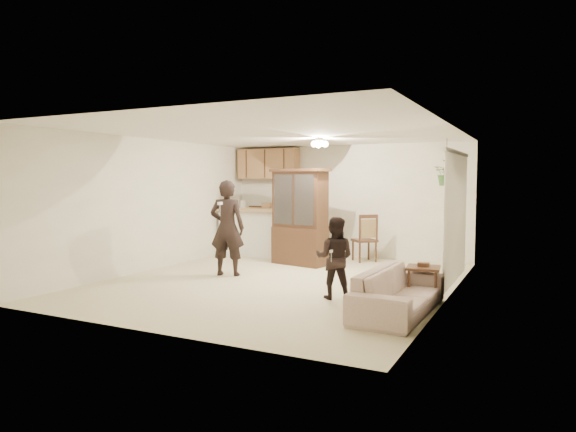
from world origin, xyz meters
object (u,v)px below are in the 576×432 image
at_px(adult, 227,226).
at_px(chair_hutch_right, 364,248).
at_px(child, 335,252).
at_px(chair_bar, 253,242).
at_px(sofa, 399,285).
at_px(side_table, 423,283).
at_px(china_hutch, 300,218).
at_px(chair_hutch_left, 311,246).

height_order(adult, chair_hutch_right, adult).
xyz_separation_m(child, chair_bar, (-3.21, 3.15, -0.36)).
distance_m(sofa, side_table, 0.84).
xyz_separation_m(child, chair_hutch_right, (-0.68, 3.49, -0.39)).
bearing_deg(side_table, chair_bar, 147.98).
xyz_separation_m(child, china_hutch, (-1.73, 2.50, 0.28)).
bearing_deg(china_hutch, chair_hutch_right, 55.98).
relative_size(sofa, side_table, 3.40).
bearing_deg(chair_bar, chair_hutch_left, 11.30).
bearing_deg(sofa, chair_hutch_right, 25.68).
relative_size(china_hutch, side_table, 3.53).
bearing_deg(sofa, chair_bar, 51.84).
bearing_deg(chair_hutch_right, adult, 15.18).
relative_size(sofa, child, 1.39).
bearing_deg(child, china_hutch, -66.53).
bearing_deg(chair_hutch_right, china_hutch, 1.58).
bearing_deg(adult, china_hutch, -127.78).
xyz_separation_m(side_table, chair_hutch_right, (-1.87, 3.08, 0.03)).
relative_size(china_hutch, chair_hutch_right, 1.94).
bearing_deg(chair_bar, sofa, -39.81).
distance_m(adult, chair_hutch_left, 2.70).
xyz_separation_m(side_table, chair_hutch_left, (-3.06, 3.01, 0.01)).
distance_m(side_table, chair_hutch_right, 3.60).
distance_m(chair_bar, chair_hutch_left, 1.36).
bearing_deg(chair_hutch_right, side_table, 79.28).
height_order(adult, child, adult).
distance_m(china_hutch, chair_hutch_right, 1.59).
distance_m(chair_hutch_left, chair_hutch_right, 1.20).
bearing_deg(china_hutch, chair_bar, 168.51).
distance_m(child, chair_hutch_left, 3.92).
height_order(adult, chair_hutch_left, adult).
bearing_deg(adult, chair_hutch_right, -138.75).
distance_m(adult, side_table, 3.66).
distance_m(child, china_hutch, 3.05).
relative_size(china_hutch, chair_bar, 1.73).
bearing_deg(sofa, child, 70.42).
xyz_separation_m(china_hutch, side_table, (2.91, -2.09, -0.70)).
height_order(child, chair_bar, child).
xyz_separation_m(chair_bar, chair_hutch_right, (2.52, 0.33, -0.03)).
xyz_separation_m(sofa, child, (-1.04, 0.41, 0.31)).
bearing_deg(side_table, sofa, -99.95).
relative_size(adult, chair_hutch_right, 1.79).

